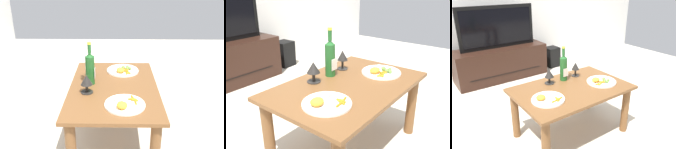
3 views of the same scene
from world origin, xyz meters
TOP-DOWN VIEW (x-y plane):
  - ground_plane at (0.00, 0.00)m, footprint 6.40×6.40m
  - dining_table at (0.00, 0.00)m, footprint 1.03×0.67m
  - tv_stand at (-0.00, 1.74)m, footprint 1.34×0.47m
  - tv_screen at (-0.00, 1.73)m, footprint 1.10×0.05m
  - floor_speaker at (0.91, 1.73)m, footprint 0.23×0.23m
  - wine_bottle at (0.04, 0.18)m, footprint 0.07×0.07m
  - goblet_left at (-0.11, 0.19)m, footprint 0.09×0.09m
  - goblet_right at (0.20, 0.19)m, footprint 0.08×0.08m
  - dinner_plate_left at (-0.30, -0.07)m, footprint 0.27×0.27m
  - dinner_plate_right at (0.29, -0.08)m, footprint 0.28×0.28m

SIDE VIEW (x-z plane):
  - ground_plane at x=0.00m, z-range 0.00..0.00m
  - floor_speaker at x=0.91m, z-range 0.00..0.34m
  - tv_stand at x=0.00m, z-range 0.00..0.48m
  - dining_table at x=0.00m, z-range 0.15..0.64m
  - dinner_plate_left at x=-0.30m, z-range 0.48..0.53m
  - dinner_plate_right at x=0.29m, z-range 0.48..0.53m
  - goblet_left at x=-0.11m, z-range 0.51..0.65m
  - goblet_right at x=0.20m, z-range 0.52..0.66m
  - wine_bottle at x=0.04m, z-range 0.46..0.79m
  - tv_screen at x=0.00m, z-range 0.48..1.08m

